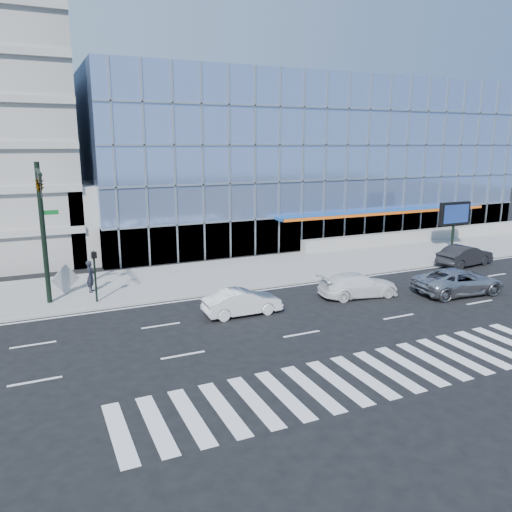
% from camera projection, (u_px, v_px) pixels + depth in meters
% --- Properties ---
extents(ground, '(160.00, 160.00, 0.00)m').
position_uv_depth(ground, '(266.00, 310.00, 27.97)').
color(ground, black).
rests_on(ground, ground).
extents(sidewalk, '(120.00, 8.00, 0.15)m').
position_uv_depth(sidewalk, '(217.00, 275.00, 35.05)').
color(sidewalk, gray).
rests_on(sidewalk, ground).
extents(theatre_building, '(42.00, 26.00, 15.00)m').
position_uv_depth(theatre_building, '(279.00, 158.00, 55.04)').
color(theatre_building, '#748EC2').
rests_on(theatre_building, ground).
extents(ramp_block, '(6.00, 8.00, 6.00)m').
position_uv_depth(ramp_block, '(105.00, 220.00, 40.84)').
color(ramp_block, gray).
rests_on(ramp_block, ground).
extents(retaining_wall, '(30.00, 0.80, 1.00)m').
position_uv_depth(retaining_wall, '(439.00, 233.00, 47.83)').
color(retaining_wall, gray).
rests_on(retaining_wall, sidewalk).
extents(traffic_signal, '(1.14, 5.74, 8.00)m').
position_uv_depth(traffic_signal, '(41.00, 201.00, 26.20)').
color(traffic_signal, black).
rests_on(traffic_signal, sidewalk).
extents(ped_signal_post, '(0.30, 0.33, 3.00)m').
position_uv_depth(ped_signal_post, '(95.00, 269.00, 28.44)').
color(ped_signal_post, black).
rests_on(ped_signal_post, sidewalk).
extents(marquee_sign, '(3.20, 0.43, 4.00)m').
position_uv_depth(marquee_sign, '(455.00, 214.00, 43.29)').
color(marquee_sign, black).
rests_on(marquee_sign, sidewalk).
extents(silver_suv, '(5.86, 3.10, 1.57)m').
position_uv_depth(silver_suv, '(459.00, 281.00, 30.80)').
color(silver_suv, '#ABABAF').
rests_on(silver_suv, ground).
extents(white_suv, '(5.17, 2.67, 1.43)m').
position_uv_depth(white_suv, '(358.00, 285.00, 30.26)').
color(white_suv, white).
rests_on(white_suv, ground).
extents(white_sedan, '(4.30, 1.53, 1.41)m').
position_uv_depth(white_sedan, '(242.00, 302.00, 27.06)').
color(white_sedan, silver).
rests_on(white_sedan, ground).
extents(dark_sedan, '(4.98, 2.29, 1.58)m').
position_uv_depth(dark_sedan, '(465.00, 256.00, 37.82)').
color(dark_sedan, black).
rests_on(dark_sedan, ground).
extents(pedestrian, '(0.68, 0.83, 1.98)m').
position_uv_depth(pedestrian, '(91.00, 276.00, 30.61)').
color(pedestrian, black).
rests_on(pedestrian, sidewalk).
extents(tilted_panel, '(1.70, 0.80, 1.83)m').
position_uv_depth(tilted_panel, '(65.00, 279.00, 30.26)').
color(tilted_panel, '#A3A3A3').
rests_on(tilted_panel, sidewalk).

